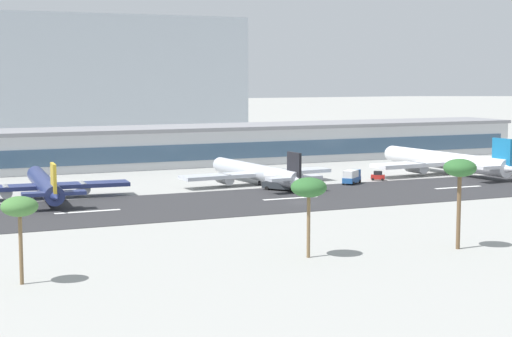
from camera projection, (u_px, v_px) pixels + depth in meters
name	position (u px, v px, depth m)	size (l,w,h in m)	color
ground_plane	(301.00, 203.00, 163.05)	(1400.00, 1400.00, 0.00)	#9E9E99
runway_strip	(288.00, 199.00, 168.10)	(800.00, 32.35, 0.08)	#2D2D30
runway_centreline_dash_3	(88.00, 211.00, 151.93)	(12.00, 1.20, 0.01)	white
runway_centreline_dash_4	(291.00, 198.00, 168.28)	(12.00, 1.20, 0.01)	white
runway_centreline_dash_5	(458.00, 187.00, 184.70)	(12.00, 1.20, 0.01)	white
terminal_building	(195.00, 145.00, 233.46)	(203.15, 21.85, 10.65)	#B7BABC
distant_hotel_block	(94.00, 75.00, 356.66)	(129.45, 32.74, 49.82)	#A8B2BC
airliner_gold_tail_gate_0	(45.00, 185.00, 167.29)	(33.98, 41.79, 8.72)	navy
airliner_black_tail_gate_1	(259.00, 173.00, 189.11)	(37.18, 41.32, 8.63)	silver
airliner_blue_tail_gate_2	(449.00, 161.00, 209.59)	(43.27, 48.82, 10.19)	silver
service_baggage_tug_0	(378.00, 176.00, 197.68)	(3.52, 3.20, 2.20)	#B2231E
service_box_truck_1	(352.00, 176.00, 190.49)	(6.15, 5.68, 3.25)	#23569E
service_fuel_truck_2	(282.00, 181.00, 179.72)	(7.14, 8.38, 3.95)	#2D3338
palm_tree_0	(460.00, 171.00, 118.32)	(4.66, 4.66, 12.95)	brown
palm_tree_1	(309.00, 189.00, 112.89)	(4.88, 4.88, 10.98)	brown
palm_tree_3	(20.00, 208.00, 98.31)	(4.34, 4.34, 10.54)	brown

